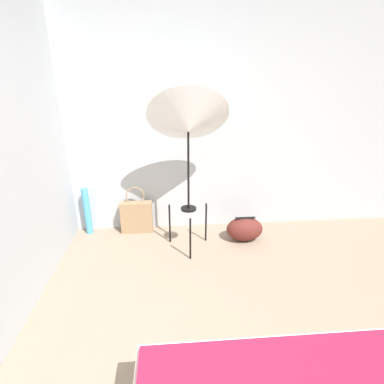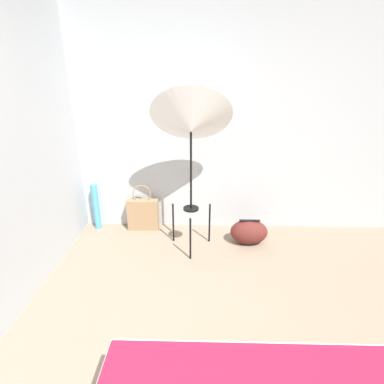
{
  "view_description": "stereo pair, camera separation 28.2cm",
  "coord_description": "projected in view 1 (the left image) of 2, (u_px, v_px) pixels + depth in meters",
  "views": [
    {
      "loc": [
        -0.38,
        -0.88,
        1.77
      ],
      "look_at": [
        -0.16,
        1.74,
        0.74
      ],
      "focal_mm": 28.0,
      "sensor_mm": 36.0,
      "label": 1
    },
    {
      "loc": [
        -0.1,
        -0.89,
        1.77
      ],
      "look_at": [
        -0.16,
        1.74,
        0.74
      ],
      "focal_mm": 28.0,
      "sensor_mm": 36.0,
      "label": 2
    }
  ],
  "objects": [
    {
      "name": "paper_roll",
      "position": [
        87.0,
        211.0,
        3.5
      ],
      "size": [
        0.08,
        0.08,
        0.57
      ],
      "color": "#4CA3D1",
      "rests_on": "ground_plane"
    },
    {
      "name": "duffel_bag",
      "position": [
        245.0,
        229.0,
        3.4
      ],
      "size": [
        0.41,
        0.28,
        0.28
      ],
      "color": "#5B231E",
      "rests_on": "ground_plane"
    },
    {
      "name": "tote_bag",
      "position": [
        137.0,
        216.0,
        3.56
      ],
      "size": [
        0.37,
        0.11,
        0.57
      ],
      "color": "#9E7A56",
      "rests_on": "ground_plane"
    },
    {
      "name": "photo_umbrella",
      "position": [
        188.0,
        124.0,
        2.83
      ],
      "size": [
        0.8,
        0.69,
        1.7
      ],
      "color": "black",
      "rests_on": "ground_plane"
    },
    {
      "name": "wall_back",
      "position": [
        201.0,
        120.0,
        3.35
      ],
      "size": [
        8.0,
        0.05,
        2.6
      ],
      "color": "#B7BCC1",
      "rests_on": "ground_plane"
    }
  ]
}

